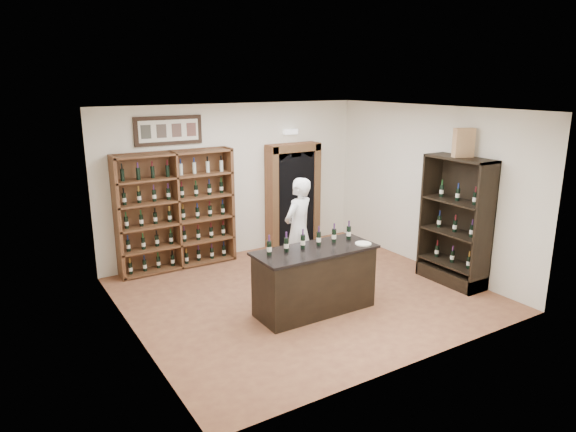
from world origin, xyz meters
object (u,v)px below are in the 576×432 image
object	(u,v)px
side_cabinet	(455,240)
wine_crate	(464,143)
tasting_counter	(315,280)
wine_shelf	(176,210)
counter_bottle_0	(269,248)
shopkeeper	(298,229)

from	to	relation	value
side_cabinet	wine_crate	distance (m)	1.68
tasting_counter	side_cabinet	size ratio (longest dim) A/B	0.85
wine_shelf	tasting_counter	bearing A→B (deg)	-69.44
tasting_counter	side_cabinet	xyz separation A→B (m)	(2.72, -0.30, 0.26)
wine_shelf	wine_crate	bearing A→B (deg)	-40.55
wine_shelf	counter_bottle_0	world-z (taller)	wine_shelf
side_cabinet	shopkeeper	distance (m)	2.71
counter_bottle_0	side_cabinet	bearing A→B (deg)	-6.89
tasting_counter	shopkeeper	distance (m)	1.42
wine_crate	tasting_counter	bearing A→B (deg)	-165.57
wine_shelf	tasting_counter	size ratio (longest dim) A/B	1.17
counter_bottle_0	shopkeeper	bearing A→B (deg)	42.79
wine_shelf	tasting_counter	distance (m)	3.19
tasting_counter	side_cabinet	world-z (taller)	side_cabinet
wine_shelf	side_cabinet	world-z (taller)	same
wine_shelf	wine_crate	world-z (taller)	wine_crate
tasting_counter	shopkeeper	bearing A→B (deg)	67.75
side_cabinet	shopkeeper	size ratio (longest dim) A/B	1.21
side_cabinet	wine_crate	world-z (taller)	wine_crate
counter_bottle_0	side_cabinet	xyz separation A→B (m)	(3.44, -0.42, -0.35)
shopkeeper	wine_crate	xyz separation A→B (m)	(2.19, -1.58, 1.53)
wine_shelf	side_cabinet	xyz separation A→B (m)	(3.82, -3.23, -0.35)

